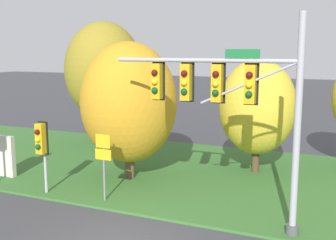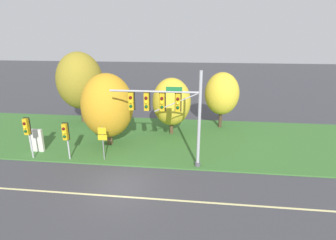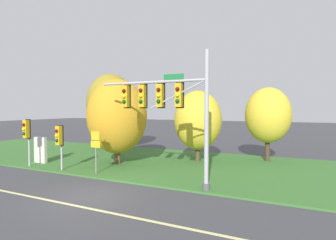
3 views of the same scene
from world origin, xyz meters
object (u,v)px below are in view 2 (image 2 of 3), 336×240
object	(u,v)px
traffic_signal_mast	(169,109)
info_kiosk	(37,140)
tree_mid_verge	(222,94)
tree_behind_signpost	(172,102)
route_sign_post	(103,139)
tree_nearest_road	(80,81)
pedestrian_signal_near_kerb	(66,134)
tree_left_of_mast	(107,106)
pedestrian_signal_further_along	(27,129)

from	to	relation	value
traffic_signal_mast	info_kiosk	size ratio (longest dim) A/B	3.63
tree_mid_verge	tree_behind_signpost	bearing A→B (deg)	-153.33
info_kiosk	route_sign_post	bearing A→B (deg)	-8.57
tree_nearest_road	info_kiosk	size ratio (longest dim) A/B	3.94
route_sign_post	traffic_signal_mast	bearing A→B (deg)	-2.31
tree_mid_verge	info_kiosk	bearing A→B (deg)	-153.04
tree_behind_signpost	info_kiosk	distance (m)	11.94
tree_behind_signpost	info_kiosk	xyz separation A→B (m)	(-10.45, -5.35, -2.19)
pedestrian_signal_near_kerb	tree_left_of_mast	distance (m)	4.19
tree_behind_signpost	tree_nearest_road	bearing A→B (deg)	165.92
traffic_signal_mast	pedestrian_signal_further_along	world-z (taller)	traffic_signal_mast
tree_nearest_road	tree_left_of_mast	bearing A→B (deg)	-49.49
tree_nearest_road	tree_left_of_mast	world-z (taller)	tree_nearest_road
pedestrian_signal_further_along	tree_mid_verge	distance (m)	17.50
route_sign_post	tree_nearest_road	world-z (taller)	tree_nearest_road
pedestrian_signal_further_along	route_sign_post	xyz separation A→B (m)	(5.59, 0.47, -0.67)
tree_left_of_mast	tree_mid_verge	xyz separation A→B (m)	(9.85, 5.64, 0.05)
traffic_signal_mast	tree_left_of_mast	world-z (taller)	traffic_signal_mast
traffic_signal_mast	tree_left_of_mast	xyz separation A→B (m)	(-5.53, 3.21, -0.81)
tree_left_of_mast	tree_mid_verge	size ratio (longest dim) A/B	1.09
tree_behind_signpost	pedestrian_signal_further_along	bearing A→B (deg)	-146.41
route_sign_post	tree_nearest_road	size ratio (longest dim) A/B	0.36
tree_nearest_road	pedestrian_signal_near_kerb	bearing A→B (deg)	-73.13
traffic_signal_mast	pedestrian_signal_near_kerb	distance (m)	7.97
tree_nearest_road	tree_mid_verge	size ratio (longest dim) A/B	1.33
pedestrian_signal_further_along	tree_behind_signpost	bearing A→B (deg)	33.59
pedestrian_signal_near_kerb	tree_mid_verge	distance (m)	15.04
tree_mid_verge	info_kiosk	distance (m)	17.30
pedestrian_signal_further_along	tree_mid_verge	world-z (taller)	tree_mid_verge
pedestrian_signal_further_along	tree_left_of_mast	size ratio (longest dim) A/B	0.53
traffic_signal_mast	tree_behind_signpost	size ratio (longest dim) A/B	1.28
traffic_signal_mast	tree_left_of_mast	bearing A→B (deg)	149.85
tree_left_of_mast	info_kiosk	distance (m)	6.32
tree_behind_signpost	tree_mid_verge	distance (m)	5.38
pedestrian_signal_further_along	traffic_signal_mast	bearing A→B (deg)	1.44
pedestrian_signal_near_kerb	tree_nearest_road	world-z (taller)	tree_nearest_road
route_sign_post	pedestrian_signal_near_kerb	bearing A→B (deg)	-172.98
info_kiosk	traffic_signal_mast	bearing A→B (deg)	-5.73
tree_left_of_mast	pedestrian_signal_near_kerb	bearing A→B (deg)	-122.66
pedestrian_signal_near_kerb	tree_behind_signpost	world-z (taller)	tree_behind_signpost
traffic_signal_mast	tree_behind_signpost	xyz separation A→B (m)	(-0.47, 6.44, -1.14)
pedestrian_signal_further_along	tree_nearest_road	xyz separation A→B (m)	(0.16, 9.20, 2.09)
pedestrian_signal_further_along	info_kiosk	world-z (taller)	pedestrian_signal_further_along
route_sign_post	tree_behind_signpost	bearing A→B (deg)	54.13
traffic_signal_mast	tree_mid_verge	distance (m)	9.88
traffic_signal_mast	tree_nearest_road	world-z (taller)	tree_nearest_road
pedestrian_signal_near_kerb	tree_behind_signpost	distance (m)	9.80
tree_mid_verge	pedestrian_signal_near_kerb	bearing A→B (deg)	-143.17
traffic_signal_mast	tree_mid_verge	bearing A→B (deg)	63.99
pedestrian_signal_near_kerb	traffic_signal_mast	bearing A→B (deg)	0.97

